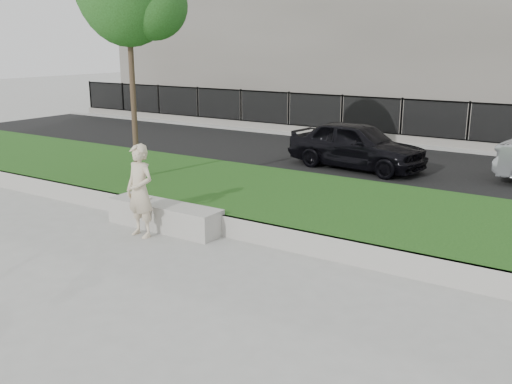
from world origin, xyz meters
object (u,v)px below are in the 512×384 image
Objects in this scene: stone_bench at (165,216)px; man at (140,191)px; car_dark at (357,145)px; book at (145,199)px.

man is (-0.06, -0.55, 0.60)m from stone_bench.
car_dark reaches higher than stone_bench.
man is 0.44× the size of car_dark.
stone_bench is at bearing 178.77° from car_dark.
book is at bearing 174.46° from car_dark.
stone_bench is 0.82m from man.
car_dark is (1.48, 6.72, 0.19)m from book.
man is at bearing 178.92° from car_dark.
book is at bearing 176.36° from stone_bench.
stone_bench is at bearing -27.97° from book.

